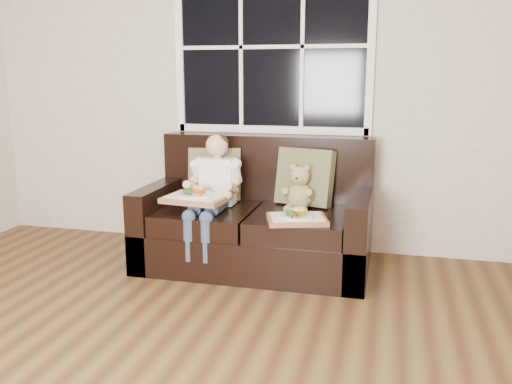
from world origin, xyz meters
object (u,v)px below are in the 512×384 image
(child, at_px, (214,183))
(teddy_bear, at_px, (300,190))
(tray_right, at_px, (297,218))
(loveseat, at_px, (257,224))
(tray_left, at_px, (196,197))

(child, height_order, teddy_bear, child)
(teddy_bear, xyz_separation_m, tray_right, (0.05, -0.38, -0.11))
(child, relative_size, teddy_bear, 2.41)
(teddy_bear, bearing_deg, child, -161.65)
(loveseat, xyz_separation_m, child, (-0.31, -0.12, 0.33))
(teddy_bear, relative_size, tray_left, 0.74)
(tray_left, bearing_deg, teddy_bear, 33.55)
(tray_left, bearing_deg, child, 79.40)
(loveseat, distance_m, tray_right, 0.54)
(tray_left, xyz_separation_m, tray_right, (0.74, -0.03, -0.10))
(teddy_bear, height_order, tray_right, teddy_bear)
(tray_left, height_order, tray_right, tray_left)
(loveseat, xyz_separation_m, tray_right, (0.37, -0.35, 0.17))
(child, distance_m, teddy_bear, 0.64)
(child, xyz_separation_m, tray_left, (-0.06, -0.20, -0.06))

